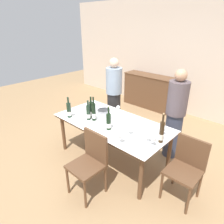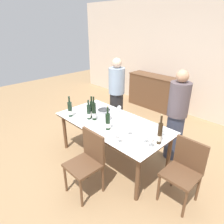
{
  "view_description": "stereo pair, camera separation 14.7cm",
  "coord_description": "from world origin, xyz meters",
  "px_view_note": "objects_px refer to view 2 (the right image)",
  "views": [
    {
      "loc": [
        1.96,
        -2.12,
        2.22
      ],
      "look_at": [
        0.0,
        0.0,
        0.91
      ],
      "focal_mm": 32.0,
      "sensor_mm": 36.0,
      "label": 1
    },
    {
      "loc": [
        2.06,
        -2.02,
        2.22
      ],
      "look_at": [
        0.0,
        0.0,
        0.91
      ],
      "focal_mm": 32.0,
      "sensor_mm": 36.0,
      "label": 2
    }
  ],
  "objects_px": {
    "wine_bottle_0": "(94,112)",
    "person_host": "(117,96)",
    "ice_bucket": "(104,114)",
    "wine_bottle_4": "(108,122)",
    "wine_glass_2": "(119,108)",
    "person_guest_left": "(176,117)",
    "chair_near_front": "(88,159)",
    "wine_glass_3": "(151,140)",
    "wine_bottle_1": "(70,110)",
    "wine_glass_4": "(163,130)",
    "chair_right_end": "(185,168)",
    "dining_table": "(112,126)",
    "wine_bottle_3": "(160,134)",
    "wine_glass_0": "(147,136)",
    "wine_bottle_2": "(92,110)",
    "wine_bottle_5": "(89,112)",
    "wine_glass_5": "(119,136)",
    "sideboard_cabinet": "(155,92)",
    "wine_glass_1": "(129,128)"
  },
  "relations": [
    {
      "from": "wine_bottle_3",
      "to": "wine_glass_5",
      "type": "relative_size",
      "value": 2.68
    },
    {
      "from": "wine_bottle_4",
      "to": "wine_glass_1",
      "type": "distance_m",
      "value": 0.34
    },
    {
      "from": "wine_glass_4",
      "to": "wine_glass_2",
      "type": "bearing_deg",
      "value": 172.45
    },
    {
      "from": "wine_glass_2",
      "to": "wine_glass_5",
      "type": "bearing_deg",
      "value": -46.81
    },
    {
      "from": "chair_right_end",
      "to": "person_guest_left",
      "type": "xyz_separation_m",
      "value": [
        -0.57,
        0.74,
        0.28
      ]
    },
    {
      "from": "wine_glass_1",
      "to": "wine_glass_3",
      "type": "distance_m",
      "value": 0.41
    },
    {
      "from": "wine_glass_2",
      "to": "person_guest_left",
      "type": "xyz_separation_m",
      "value": [
        0.86,
        0.48,
        -0.05
      ]
    },
    {
      "from": "wine_bottle_3",
      "to": "wine_glass_5",
      "type": "height_order",
      "value": "wine_bottle_3"
    },
    {
      "from": "ice_bucket",
      "to": "wine_bottle_5",
      "type": "bearing_deg",
      "value": -141.84
    },
    {
      "from": "wine_bottle_2",
      "to": "wine_bottle_5",
      "type": "distance_m",
      "value": 0.09
    },
    {
      "from": "sideboard_cabinet",
      "to": "person_guest_left",
      "type": "xyz_separation_m",
      "value": [
        1.54,
        -1.66,
        0.33
      ]
    },
    {
      "from": "wine_bottle_3",
      "to": "chair_right_end",
      "type": "relative_size",
      "value": 0.5
    },
    {
      "from": "dining_table",
      "to": "ice_bucket",
      "type": "xyz_separation_m",
      "value": [
        -0.15,
        -0.03,
        0.16
      ]
    },
    {
      "from": "wine_bottle_0",
      "to": "person_host",
      "type": "bearing_deg",
      "value": 113.99
    },
    {
      "from": "wine_bottle_1",
      "to": "chair_right_end",
      "type": "bearing_deg",
      "value": 12.79
    },
    {
      "from": "dining_table",
      "to": "chair_right_end",
      "type": "distance_m",
      "value": 1.27
    },
    {
      "from": "ice_bucket",
      "to": "wine_glass_5",
      "type": "height_order",
      "value": "ice_bucket"
    },
    {
      "from": "wine_glass_1",
      "to": "wine_bottle_4",
      "type": "bearing_deg",
      "value": -163.84
    },
    {
      "from": "wine_bottle_3",
      "to": "wine_glass_1",
      "type": "distance_m",
      "value": 0.45
    },
    {
      "from": "wine_glass_0",
      "to": "person_guest_left",
      "type": "distance_m",
      "value": 0.93
    },
    {
      "from": "person_guest_left",
      "to": "wine_glass_1",
      "type": "bearing_deg",
      "value": -103.92
    },
    {
      "from": "dining_table",
      "to": "person_host",
      "type": "bearing_deg",
      "value": 130.51
    },
    {
      "from": "chair_right_end",
      "to": "ice_bucket",
      "type": "bearing_deg",
      "value": -175.29
    },
    {
      "from": "sideboard_cabinet",
      "to": "wine_glass_0",
      "type": "height_order",
      "value": "sideboard_cabinet"
    },
    {
      "from": "wine_bottle_5",
      "to": "wine_glass_4",
      "type": "distance_m",
      "value": 1.24
    },
    {
      "from": "sideboard_cabinet",
      "to": "wine_glass_0",
      "type": "distance_m",
      "value": 3.08
    },
    {
      "from": "wine_bottle_2",
      "to": "chair_right_end",
      "type": "xyz_separation_m",
      "value": [
        1.63,
        0.19,
        -0.37
      ]
    },
    {
      "from": "wine_glass_1",
      "to": "wine_glass_5",
      "type": "distance_m",
      "value": 0.26
    },
    {
      "from": "wine_glass_2",
      "to": "person_guest_left",
      "type": "relative_size",
      "value": 0.09
    },
    {
      "from": "wine_bottle_2",
      "to": "wine_bottle_5",
      "type": "xyz_separation_m",
      "value": [
        0.02,
        -0.08,
        -0.02
      ]
    },
    {
      "from": "wine_glass_2",
      "to": "chair_right_end",
      "type": "height_order",
      "value": "wine_glass_2"
    },
    {
      "from": "ice_bucket",
      "to": "wine_glass_4",
      "type": "bearing_deg",
      "value": 14.52
    },
    {
      "from": "wine_bottle_2",
      "to": "wine_bottle_3",
      "type": "distance_m",
      "value": 1.26
    },
    {
      "from": "wine_bottle_2",
      "to": "wine_glass_5",
      "type": "bearing_deg",
      "value": -16.36
    },
    {
      "from": "chair_near_front",
      "to": "wine_glass_4",
      "type": "bearing_deg",
      "value": 58.92
    },
    {
      "from": "dining_table",
      "to": "wine_glass_1",
      "type": "xyz_separation_m",
      "value": [
        0.45,
        -0.12,
        0.18
      ]
    },
    {
      "from": "sideboard_cabinet",
      "to": "wine_glass_1",
      "type": "height_order",
      "value": "sideboard_cabinet"
    },
    {
      "from": "chair_near_front",
      "to": "person_guest_left",
      "type": "bearing_deg",
      "value": 74.35
    },
    {
      "from": "wine_bottle_4",
      "to": "chair_near_front",
      "type": "height_order",
      "value": "wine_bottle_4"
    },
    {
      "from": "wine_bottle_3",
      "to": "ice_bucket",
      "type": "bearing_deg",
      "value": -177.39
    },
    {
      "from": "ice_bucket",
      "to": "wine_bottle_4",
      "type": "bearing_deg",
      "value": -32.54
    },
    {
      "from": "wine_bottle_2",
      "to": "wine_bottle_4",
      "type": "relative_size",
      "value": 1.03
    },
    {
      "from": "ice_bucket",
      "to": "wine_bottle_3",
      "type": "relative_size",
      "value": 0.52
    },
    {
      "from": "wine_glass_3",
      "to": "wine_bottle_1",
      "type": "bearing_deg",
      "value": -171.87
    },
    {
      "from": "wine_glass_4",
      "to": "chair_near_front",
      "type": "relative_size",
      "value": 0.15
    },
    {
      "from": "wine_bottle_2",
      "to": "chair_right_end",
      "type": "distance_m",
      "value": 1.68
    },
    {
      "from": "ice_bucket",
      "to": "person_host",
      "type": "bearing_deg",
      "value": 122.74
    },
    {
      "from": "wine_bottle_0",
      "to": "wine_glass_4",
      "type": "relative_size",
      "value": 3.03
    },
    {
      "from": "wine_bottle_1",
      "to": "wine_bottle_2",
      "type": "distance_m",
      "value": 0.38
    },
    {
      "from": "wine_glass_4",
      "to": "dining_table",
      "type": "bearing_deg",
      "value": -165.17
    }
  ]
}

